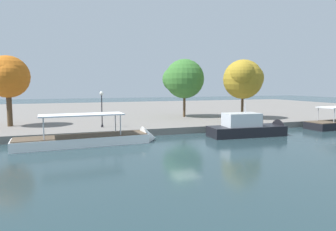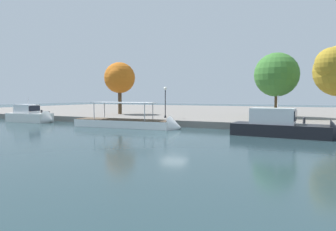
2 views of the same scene
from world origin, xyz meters
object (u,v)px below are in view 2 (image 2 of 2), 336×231
tree_0 (274,75)px  tree_2 (119,78)px  motor_yacht_2 (286,129)px  lamp_post (165,98)px  mooring_bollard_0 (49,113)px  motor_yacht_0 (32,117)px  mooring_bollard_1 (42,112)px  tour_boat_1 (131,124)px  mooring_bollard_2 (304,121)px

tree_0 → tree_2: (-23.56, -3.49, 0.00)m
motor_yacht_2 → lamp_post: 17.52m
mooring_bollard_0 → lamp_post: lamp_post is taller
motor_yacht_0 → tree_0: bearing=21.2°
tree_2 → motor_yacht_2: bearing=-23.3°
mooring_bollard_0 → mooring_bollard_1: (-1.34, -0.21, 0.11)m
mooring_bollard_1 → lamp_post: lamp_post is taller
tour_boat_1 → lamp_post: (1.58, 6.29, 3.15)m
mooring_bollard_2 → tree_0: tree_0 is taller
mooring_bollard_2 → motor_yacht_2: bearing=-109.7°
motor_yacht_0 → tree_2: bearing=49.0°
motor_yacht_0 → mooring_bollard_0: (-0.01, 3.14, 0.42)m
tour_boat_1 → mooring_bollard_1: 18.58m
motor_yacht_2 → mooring_bollard_1: motor_yacht_2 is taller
mooring_bollard_1 → tree_2: 13.18m
mooring_bollard_1 → tree_2: (9.56, 7.27, 5.45)m
mooring_bollard_0 → mooring_bollard_2: bearing=-0.1°
motor_yacht_0 → mooring_bollard_1: bearing=112.5°
lamp_post → tree_0: tree_0 is taller
tour_boat_1 → mooring_bollard_1: bearing=166.7°
mooring_bollard_0 → mooring_bollard_1: size_ratio=0.77×
motor_yacht_0 → tree_2: size_ratio=0.91×
motor_yacht_0 → mooring_bollard_2: (35.79, 3.05, 0.50)m
tree_0 → tour_boat_1: bearing=-136.6°
mooring_bollard_1 → mooring_bollard_2: 37.13m
mooring_bollard_0 → motor_yacht_2: bearing=-6.9°
mooring_bollard_2 → tree_2: 29.01m
motor_yacht_0 → tour_boat_1: 16.93m
mooring_bollard_1 → mooring_bollard_2: mooring_bollard_1 is taller
motor_yacht_0 → mooring_bollard_2: bearing=2.7°
tree_2 → lamp_post: bearing=-22.3°
tour_boat_1 → motor_yacht_2: motor_yacht_2 is taller
mooring_bollard_0 → tree_0: tree_0 is taller
tour_boat_1 → tree_0: size_ratio=1.53×
mooring_bollard_0 → tree_2: bearing=40.6°
tour_boat_1 → mooring_bollard_0: tour_boat_1 is taller
mooring_bollard_1 → tree_2: bearing=37.3°
mooring_bollard_1 → mooring_bollard_0: bearing=9.0°
motor_yacht_0 → tree_0: 35.10m
lamp_post → mooring_bollard_0: bearing=-171.3°
mooring_bollard_2 → lamp_post: bearing=170.4°
motor_yacht_2 → tree_2: size_ratio=1.16×
motor_yacht_2 → mooring_bollard_2: size_ratio=12.11×
mooring_bollard_1 → tree_2: tree_2 is taller
motor_yacht_2 → lamp_post: (-15.81, 7.01, 2.81)m
tree_2 → tour_boat_1: bearing=-50.4°
mooring_bollard_1 → mooring_bollard_2: bearing=0.2°
mooring_bollard_1 → tree_0: (33.11, 10.76, 5.44)m
mooring_bollard_0 → tree_0: 33.94m
mooring_bollard_2 → tree_0: 12.62m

